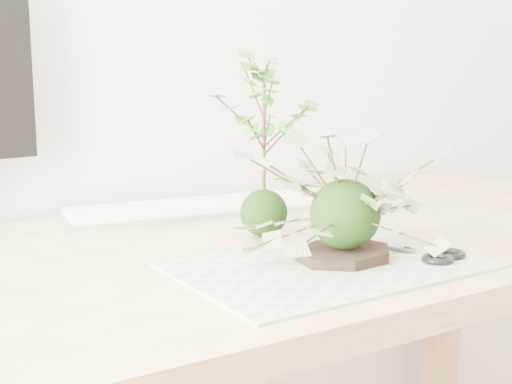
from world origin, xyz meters
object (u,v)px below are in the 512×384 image
at_px(desk, 256,296).
at_px(keyboard, 193,208).
at_px(ivy_kokedama, 346,181).
at_px(maple_kokedama, 264,97).

xyz_separation_m(desk, keyboard, (0.01, 0.25, 0.10)).
distance_m(ivy_kokedama, maple_kokedama, 0.22).
bearing_deg(keyboard, maple_kokedama, -77.55).
bearing_deg(desk, keyboard, 86.63).
bearing_deg(desk, maple_kokedama, 41.83).
height_order(maple_kokedama, keyboard, maple_kokedama).
height_order(ivy_kokedama, maple_kokedama, maple_kokedama).
bearing_deg(keyboard, ivy_kokedama, -77.34).
distance_m(desk, keyboard, 0.27).
distance_m(desk, ivy_kokedama, 0.26).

